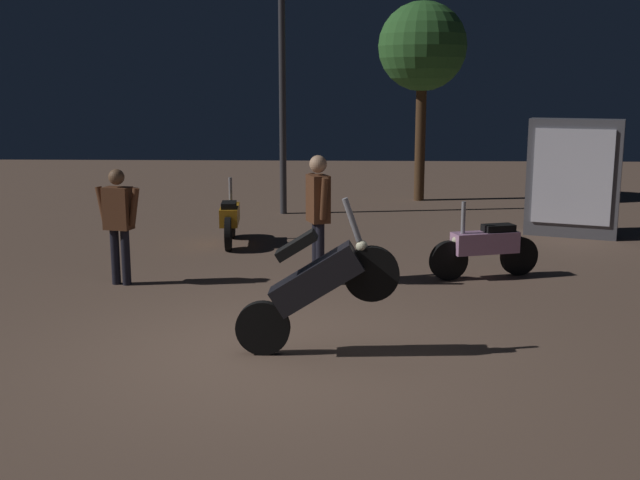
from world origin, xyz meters
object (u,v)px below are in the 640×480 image
person_rider_beside (318,207)px  streetlamp_near (282,51)px  person_bystander_far (118,217)px  motorcycle_pink_parked_right (485,247)px  motorcycle_black_foreground (316,285)px  kiosk_billboard (573,178)px  motorcycle_orange_parked_left (230,219)px

person_rider_beside → streetlamp_near: bearing=-101.8°
person_bystander_far → motorcycle_pink_parked_right: bearing=-70.4°
motorcycle_black_foreground → kiosk_billboard: kiosk_billboard is taller
person_bystander_far → streetlamp_near: size_ratio=0.30×
motorcycle_black_foreground → motorcycle_pink_parked_right: 4.04m
person_rider_beside → kiosk_billboard: 5.71m
motorcycle_black_foreground → motorcycle_orange_parked_left: 5.81m
motorcycle_black_foreground → motorcycle_pink_parked_right: bearing=56.2°
person_bystander_far → kiosk_billboard: 8.07m
person_bystander_far → kiosk_billboard: (7.15, 3.73, 0.11)m
person_bystander_far → motorcycle_orange_parked_left: bearing=-8.3°
motorcycle_orange_parked_left → person_bystander_far: (-1.10, -2.78, 0.51)m
motorcycle_orange_parked_left → kiosk_billboard: size_ratio=0.79×
person_bystander_far → kiosk_billboard: size_ratio=0.76×
motorcycle_orange_parked_left → person_bystander_far: bearing=153.4°
motorcycle_pink_parked_right → kiosk_billboard: size_ratio=0.77×
motorcycle_black_foreground → person_rider_beside: person_rider_beside is taller
motorcycle_orange_parked_left → motorcycle_pink_parked_right: (3.97, -2.22, 0.00)m
streetlamp_near → motorcycle_black_foreground: bearing=-83.3°
motorcycle_black_foreground → person_rider_beside: (-0.09, 2.91, 0.33)m
kiosk_billboard → streetlamp_near: bearing=-2.7°
motorcycle_black_foreground → streetlamp_near: streetlamp_near is taller
person_rider_beside → streetlamp_near: size_ratio=0.33×
motorcycle_orange_parked_left → person_rider_beside: person_rider_beside is taller
motorcycle_black_foreground → kiosk_billboard: bearing=56.7°
motorcycle_orange_parked_left → streetlamp_near: bearing=-16.8°
kiosk_billboard → person_rider_beside: bearing=58.9°
streetlamp_near → kiosk_billboard: size_ratio=2.54×
motorcycle_orange_parked_left → streetlamp_near: (0.66, 3.20, 2.92)m
motorcycle_orange_parked_left → kiosk_billboard: (6.06, 0.95, 0.61)m
motorcycle_orange_parked_left → person_bystander_far: 3.04m
streetlamp_near → person_rider_beside: bearing=-80.8°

